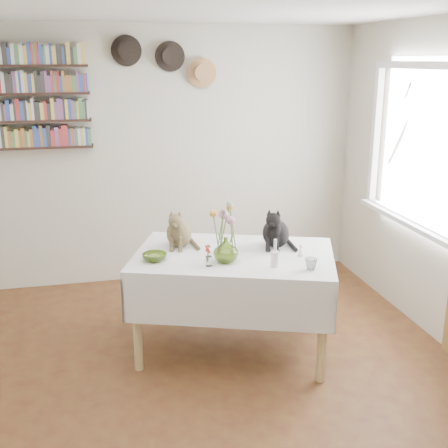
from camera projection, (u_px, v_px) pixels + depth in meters
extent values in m
cube|color=brown|center=(201.00, 400.00, 3.76)|extent=(4.04, 4.54, 0.04)
cube|color=beige|center=(157.00, 157.00, 5.52)|extent=(4.04, 0.04, 2.54)
cube|color=white|center=(421.00, 147.00, 4.50)|extent=(0.01, 1.40, 1.20)
cube|color=white|center=(429.00, 65.00, 4.32)|extent=(0.06, 1.52, 0.06)
cube|color=white|center=(414.00, 222.00, 4.68)|extent=(0.06, 1.52, 0.06)
cube|color=white|center=(378.00, 135.00, 5.18)|extent=(0.06, 0.06, 1.20)
cube|color=white|center=(411.00, 222.00, 4.67)|extent=(0.12, 1.50, 0.04)
cube|color=white|center=(234.00, 258.00, 4.18)|extent=(1.70, 1.38, 0.06)
cylinder|color=tan|center=(137.00, 324.00, 4.00)|extent=(0.06, 0.06, 0.72)
cylinder|color=tan|center=(322.00, 334.00, 3.85)|extent=(0.06, 0.06, 0.72)
cylinder|color=tan|center=(162.00, 283.00, 4.74)|extent=(0.06, 0.06, 0.72)
cylinder|color=tan|center=(318.00, 290.00, 4.59)|extent=(0.06, 0.06, 0.72)
imported|color=#91B045|center=(226.00, 250.00, 3.98)|extent=(0.23, 0.23, 0.18)
imported|color=#91B045|center=(155.00, 257.00, 4.02)|extent=(0.24, 0.24, 0.05)
imported|color=white|center=(311.00, 264.00, 3.84)|extent=(0.09, 0.09, 0.08)
cylinder|color=white|center=(275.00, 259.00, 3.90)|extent=(0.06, 0.06, 0.11)
cylinder|color=white|center=(275.00, 245.00, 3.87)|extent=(0.02, 0.02, 0.09)
cylinder|color=white|center=(209.00, 261.00, 3.92)|extent=(0.04, 0.04, 0.07)
cone|color=white|center=(301.00, 252.00, 4.11)|extent=(0.05, 0.05, 0.07)
sphere|color=beige|center=(301.00, 246.00, 4.10)|extent=(0.03, 0.03, 0.03)
cylinder|color=#4C7233|center=(221.00, 235.00, 3.95)|extent=(0.01, 0.01, 0.30)
sphere|color=pink|center=(221.00, 215.00, 3.91)|extent=(0.07, 0.07, 0.07)
cylinder|color=#4C7233|center=(232.00, 238.00, 3.94)|extent=(0.01, 0.01, 0.26)
sphere|color=pink|center=(232.00, 221.00, 3.90)|extent=(0.06, 0.06, 0.06)
cylinder|color=#4C7233|center=(233.00, 231.00, 3.98)|extent=(0.01, 0.01, 0.34)
sphere|color=gold|center=(233.00, 208.00, 3.93)|extent=(0.06, 0.06, 0.06)
cylinder|color=#4C7233|center=(216.00, 234.00, 3.97)|extent=(0.01, 0.01, 0.31)
sphere|color=gold|center=(216.00, 212.00, 3.92)|extent=(0.05, 0.05, 0.05)
cylinder|color=#4C7233|center=(224.00, 229.00, 3.98)|extent=(0.01, 0.01, 0.37)
sphere|color=#999E93|center=(224.00, 203.00, 3.93)|extent=(0.04, 0.04, 0.04)
cylinder|color=#4C7233|center=(220.00, 235.00, 3.90)|extent=(0.01, 0.01, 0.33)
sphere|color=#999E93|center=(220.00, 212.00, 3.86)|extent=(0.04, 0.04, 0.04)
cube|color=black|center=(37.00, 147.00, 5.14)|extent=(1.00, 0.16, 0.02)
cube|color=black|center=(35.00, 121.00, 5.07)|extent=(1.00, 0.16, 0.02)
cube|color=black|center=(32.00, 94.00, 5.00)|extent=(1.00, 0.16, 0.02)
cube|color=black|center=(30.00, 66.00, 4.93)|extent=(1.00, 0.16, 0.02)
cylinder|color=black|center=(126.00, 51.00, 5.13)|extent=(0.28, 0.02, 0.28)
cylinder|color=black|center=(127.00, 51.00, 5.09)|extent=(0.16, 0.08, 0.16)
cylinder|color=black|center=(170.00, 56.00, 5.23)|extent=(0.28, 0.02, 0.28)
cylinder|color=black|center=(171.00, 56.00, 5.19)|extent=(0.16, 0.08, 0.16)
cylinder|color=#A9794E|center=(202.00, 73.00, 5.34)|extent=(0.28, 0.02, 0.28)
cylinder|color=#A9794E|center=(202.00, 73.00, 5.30)|extent=(0.16, 0.08, 0.16)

